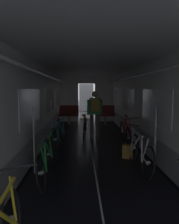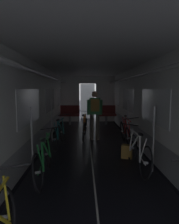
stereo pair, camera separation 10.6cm
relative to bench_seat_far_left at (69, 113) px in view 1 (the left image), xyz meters
The scene contains 10 objects.
train_car_shell 4.70m from the bench_seat_far_left, 78.60° to the right, with size 3.14×12.34×2.57m.
bench_seat_far_left is the anchor object (origin of this frame).
bench_seat_far_right 1.80m from the bench_seat_far_left, ahead, with size 0.98×0.51×0.95m.
bicycle_red 4.33m from the bench_seat_far_left, 62.25° to the right, with size 0.44×1.69×0.96m.
bicycle_teal 3.92m from the bench_seat_far_left, 91.10° to the right, with size 0.52×1.69×0.96m.
bicycle_green 6.27m from the bench_seat_far_left, 90.75° to the right, with size 0.44×1.69×0.96m.
bicycle_white 6.15m from the bench_seat_far_left, 72.12° to the right, with size 0.44×1.69×0.96m.
person_cyclist_aisle 3.40m from the bench_seat_far_left, 71.42° to the right, with size 0.53×0.37×1.69m.
bicycle_orange_in_aisle 3.03m from the bench_seat_far_left, 75.93° to the right, with size 0.44×1.69×0.94m.
backpack_on_floor 5.42m from the bench_seat_far_left, 70.51° to the right, with size 0.26×0.20×0.34m, color olive.
Camera 1 is at (-0.29, -2.10, 1.75)m, focal length 33.06 mm.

